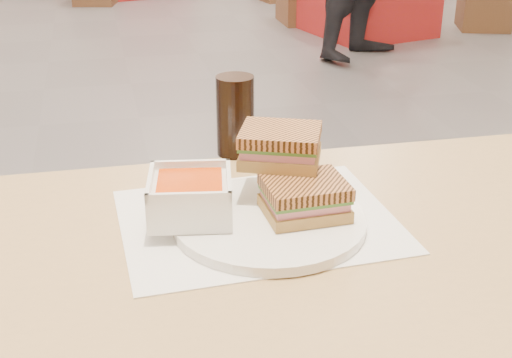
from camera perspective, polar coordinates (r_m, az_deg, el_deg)
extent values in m
cube|color=tan|center=(0.88, -0.34, -7.91)|extent=(1.21, 0.72, 0.03)
cylinder|color=tan|center=(1.51, 18.55, -11.19)|extent=(0.06, 0.06, 0.72)
cube|color=white|center=(0.97, 0.16, -3.44)|extent=(0.39, 0.31, 0.00)
cylinder|color=white|center=(0.96, 1.11, -3.50)|extent=(0.27, 0.27, 0.01)
cube|color=white|center=(0.95, -5.40, -1.73)|extent=(0.13, 0.13, 0.05)
cube|color=#D84D05|center=(0.94, -5.47, -0.31)|extent=(0.10, 0.10, 0.01)
cube|color=white|center=(0.94, -2.24, -0.02)|extent=(0.02, 0.11, 0.01)
cube|color=white|center=(0.94, -8.70, -0.18)|extent=(0.02, 0.11, 0.01)
cube|color=white|center=(0.98, -5.40, 1.19)|extent=(0.11, 0.02, 0.01)
cube|color=white|center=(0.89, -5.56, -1.52)|extent=(0.11, 0.02, 0.01)
cube|color=#A7823E|center=(0.96, 3.98, -2.40)|extent=(0.11, 0.10, 0.02)
cube|color=#C2737A|center=(0.95, 4.01, -1.66)|extent=(0.11, 0.09, 0.01)
cube|color=#386B23|center=(0.95, 4.02, -1.22)|extent=(0.11, 0.09, 0.01)
cube|color=#A76634|center=(0.94, 4.04, -0.62)|extent=(0.11, 0.10, 0.02)
cube|color=#A7823E|center=(0.99, 1.99, 1.87)|extent=(0.14, 0.13, 0.02)
cube|color=#C2737A|center=(0.99, 2.01, 2.61)|extent=(0.13, 0.12, 0.01)
cube|color=#386B23|center=(0.99, 2.01, 3.06)|extent=(0.13, 0.12, 0.01)
cube|color=#A76634|center=(0.98, 2.02, 3.66)|extent=(0.14, 0.13, 0.02)
cylinder|color=black|center=(1.18, -1.71, 5.21)|extent=(0.06, 0.06, 0.14)
cube|color=brown|center=(5.89, 18.32, 13.66)|extent=(0.48, 0.48, 0.42)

